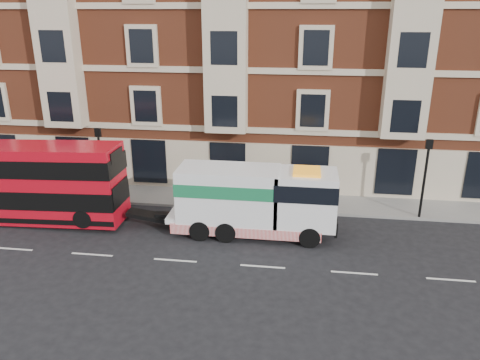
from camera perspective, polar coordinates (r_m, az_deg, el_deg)
name	(u,v)px	position (r m, az deg, el deg)	size (l,w,h in m)	color
ground	(175,260)	(21.83, -7.90, -9.69)	(120.00, 120.00, 0.00)	black
sidewalk	(208,198)	(28.36, -3.90, -2.17)	(90.00, 3.00, 0.15)	slate
victorian_terrace	(234,21)	(33.59, -0.73, 18.79)	(45.00, 12.00, 20.40)	brown
lamp_post_west	(101,159)	(28.16, -16.63, 2.47)	(0.35, 0.15, 4.35)	black
lamp_post_east	(425,173)	(26.51, 21.65, 0.81)	(0.35, 0.15, 4.35)	black
double_decker_bus	(26,181)	(27.18, -24.66, -0.16)	(10.41, 2.39, 4.21)	red
tow_truck	(252,200)	(23.31, 1.48, -2.47)	(8.34, 2.46, 3.47)	white
pedestrian	(82,184)	(29.28, -18.66, -0.51)	(0.64, 0.42, 1.75)	#1B2837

